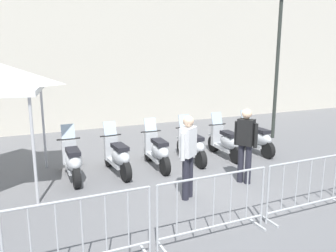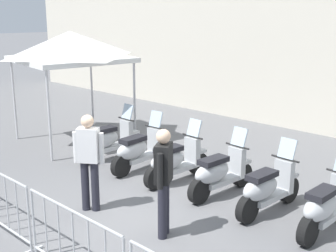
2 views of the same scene
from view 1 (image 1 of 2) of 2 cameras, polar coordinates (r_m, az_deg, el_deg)
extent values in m
plane|color=slate|center=(7.72, 6.97, -10.30)|extent=(120.00, 120.00, 0.00)
cylinder|color=black|center=(9.01, -16.34, -5.79)|extent=(0.21, 0.49, 0.48)
cylinder|color=black|center=(7.84, -15.16, -8.38)|extent=(0.21, 0.49, 0.48)
cube|color=#B7BABC|center=(8.41, -15.81, -6.74)|extent=(0.40, 0.90, 0.10)
ellipsoid|color=#B7BABC|center=(8.08, -15.63, -5.72)|extent=(0.47, 0.88, 0.40)
cube|color=black|center=(8.04, -15.75, -4.16)|extent=(0.36, 0.63, 0.10)
cube|color=#B7BABC|center=(8.75, -16.30, -4.20)|extent=(0.36, 0.19, 0.60)
cylinder|color=black|center=(8.66, -16.42, -2.11)|extent=(0.56, 0.11, 0.04)
cube|color=silver|center=(8.67, -16.53, -0.88)|extent=(0.34, 0.18, 0.35)
cube|color=#B7BABC|center=(8.94, -16.44, -4.14)|extent=(0.24, 0.34, 0.06)
cylinder|color=black|center=(9.13, -9.88, -5.24)|extent=(0.24, 0.50, 0.48)
cylinder|color=black|center=(8.02, -7.13, -7.60)|extent=(0.24, 0.50, 0.48)
cube|color=#B7BABC|center=(8.56, -8.61, -6.09)|extent=(0.46, 0.91, 0.10)
ellipsoid|color=#B7BABC|center=(8.23, -8.02, -5.05)|extent=(0.53, 0.90, 0.40)
cube|color=black|center=(8.20, -8.14, -3.52)|extent=(0.40, 0.65, 0.10)
cube|color=#B7BABC|center=(8.88, -9.58, -3.65)|extent=(0.36, 0.21, 0.60)
cylinder|color=black|center=(8.80, -9.66, -1.58)|extent=(0.56, 0.15, 0.04)
cube|color=silver|center=(8.80, -9.80, -0.37)|extent=(0.34, 0.20, 0.35)
cube|color=#B7BABC|center=(9.06, -9.94, -3.61)|extent=(0.26, 0.35, 0.06)
cylinder|color=black|center=(9.48, -3.23, -4.45)|extent=(0.19, 0.49, 0.48)
cylinder|color=black|center=(8.36, -0.53, -6.68)|extent=(0.19, 0.49, 0.48)
cube|color=#B7BABC|center=(8.90, -1.97, -5.25)|extent=(0.37, 0.89, 0.10)
ellipsoid|color=#B7BABC|center=(8.58, -1.36, -4.23)|extent=(0.45, 0.87, 0.40)
cube|color=black|center=(8.55, -1.43, -2.76)|extent=(0.34, 0.63, 0.10)
cube|color=#B7BABC|center=(9.22, -2.89, -2.91)|extent=(0.35, 0.18, 0.60)
cylinder|color=black|center=(9.15, -2.91, -0.91)|extent=(0.56, 0.09, 0.04)
cube|color=silver|center=(9.15, -3.02, 0.26)|extent=(0.33, 0.17, 0.35)
cube|color=#B7BABC|center=(9.40, -3.25, -2.87)|extent=(0.23, 0.34, 0.06)
cylinder|color=black|center=(9.97, 2.38, -3.61)|extent=(0.18, 0.49, 0.48)
cylinder|color=black|center=(8.90, 5.55, -5.58)|extent=(0.18, 0.49, 0.48)
cube|color=#B7BABC|center=(9.42, 3.87, -4.31)|extent=(0.36, 0.89, 0.10)
ellipsoid|color=#B7BABC|center=(9.11, 4.63, -3.31)|extent=(0.44, 0.87, 0.40)
cube|color=black|center=(9.08, 4.57, -1.92)|extent=(0.34, 0.62, 0.10)
cube|color=#B7BABC|center=(9.73, 2.83, -2.12)|extent=(0.35, 0.17, 0.60)
cylinder|color=black|center=(9.66, 2.85, -0.22)|extent=(0.56, 0.09, 0.04)
cube|color=silver|center=(9.66, 2.74, 0.88)|extent=(0.33, 0.17, 0.35)
cube|color=#B7BABC|center=(9.91, 2.39, -2.10)|extent=(0.23, 0.34, 0.06)
cylinder|color=black|center=(10.45, 7.70, -2.99)|extent=(0.19, 0.49, 0.48)
cylinder|color=black|center=(9.43, 11.40, -4.76)|extent=(0.19, 0.49, 0.48)
cube|color=#B7BABC|center=(9.92, 9.46, -3.61)|extent=(0.37, 0.89, 0.10)
ellipsoid|color=#B7BABC|center=(9.63, 10.36, -2.63)|extent=(0.45, 0.87, 0.40)
cube|color=black|center=(9.60, 10.31, -1.32)|extent=(0.34, 0.63, 0.10)
cube|color=#B7BABC|center=(10.22, 8.25, -1.55)|extent=(0.35, 0.18, 0.60)
cylinder|color=black|center=(10.14, 8.31, 0.26)|extent=(0.56, 0.10, 0.04)
cube|color=silver|center=(10.15, 8.20, 1.31)|extent=(0.33, 0.17, 0.35)
cube|color=#B7BABC|center=(10.38, 7.74, -1.55)|extent=(0.23, 0.34, 0.06)
cylinder|color=black|center=(11.02, 12.35, -2.38)|extent=(0.21, 0.50, 0.48)
cylinder|color=black|center=(10.08, 16.49, -3.93)|extent=(0.21, 0.50, 0.48)
cube|color=#B7BABC|center=(10.53, 14.34, -2.91)|extent=(0.40, 0.90, 0.10)
ellipsoid|color=#B7BABC|center=(10.27, 15.36, -1.97)|extent=(0.48, 0.88, 0.40)
cube|color=black|center=(10.24, 15.32, -0.73)|extent=(0.36, 0.63, 0.10)
cube|color=#B7BABC|center=(10.81, 13.00, -1.00)|extent=(0.36, 0.19, 0.60)
cylinder|color=black|center=(10.74, 13.08, 0.72)|extent=(0.56, 0.12, 0.04)
cube|color=silver|center=(10.74, 12.97, 1.70)|extent=(0.34, 0.18, 0.35)
cube|color=#B7BABC|center=(10.96, 12.41, -1.01)|extent=(0.24, 0.35, 0.06)
cylinder|color=#B2B5B7|center=(4.89, -26.13, -18.47)|extent=(0.04, 0.04, 1.05)
cylinder|color=#B2B5B7|center=(5.15, -3.12, -15.61)|extent=(0.04, 0.04, 1.05)
cylinder|color=#B2B5B7|center=(4.70, -14.57, -11.72)|extent=(1.93, 0.34, 0.04)
cylinder|color=#B2B5B7|center=(4.84, -22.23, -17.24)|extent=(0.02, 0.02, 0.87)
cylinder|color=#B2B5B7|center=(4.85, -18.23, -16.86)|extent=(0.02, 0.02, 0.87)
cylinder|color=#B2B5B7|center=(4.89, -14.29, -16.41)|extent=(0.02, 0.02, 0.87)
cylinder|color=#B2B5B7|center=(4.94, -10.45, -15.89)|extent=(0.02, 0.02, 0.87)
cylinder|color=#B2B5B7|center=(5.01, -6.72, -15.32)|extent=(0.02, 0.02, 0.87)
cube|color=#B2B5B7|center=(5.46, -1.00, -19.93)|extent=(0.11, 0.44, 0.04)
cube|color=#B2B5B7|center=(6.30, 14.76, -15.77)|extent=(0.11, 0.44, 0.04)
cylinder|color=#B2B5B7|center=(5.19, -1.84, -15.37)|extent=(0.04, 0.04, 1.05)
cylinder|color=#B2B5B7|center=(6.13, 15.59, -11.39)|extent=(0.04, 0.04, 1.05)
cylinder|color=#B2B5B7|center=(5.39, 7.83, -8.31)|extent=(1.93, 0.34, 0.04)
cylinder|color=#B2B5B7|center=(5.75, 7.58, -16.48)|extent=(1.93, 0.34, 0.04)
cylinder|color=#B2B5B7|center=(5.27, 1.52, -13.84)|extent=(0.02, 0.02, 0.87)
cylinder|color=#B2B5B7|center=(5.40, 4.70, -13.18)|extent=(0.02, 0.02, 0.87)
cylinder|color=#B2B5B7|center=(5.56, 7.70, -12.52)|extent=(0.02, 0.02, 0.87)
cylinder|color=#B2B5B7|center=(5.72, 10.52, -11.87)|extent=(0.02, 0.02, 0.87)
cylinder|color=#B2B5B7|center=(5.90, 13.16, -11.23)|extent=(0.02, 0.02, 0.87)
cube|color=#B2B5B7|center=(6.46, 16.73, -15.15)|extent=(0.11, 0.44, 0.04)
cylinder|color=#B2B5B7|center=(6.20, 16.46, -11.16)|extent=(0.04, 0.04, 1.05)
cylinder|color=#B2B5B7|center=(6.68, 23.11, -5.19)|extent=(1.93, 0.34, 0.04)
cylinder|color=#B2B5B7|center=(6.97, 22.52, -12.05)|extent=(1.93, 0.34, 0.04)
cylinder|color=#B2B5B7|center=(6.37, 18.75, -9.80)|extent=(0.02, 0.02, 0.87)
cylinder|color=#B2B5B7|center=(6.59, 20.85, -9.23)|extent=(0.02, 0.02, 0.87)
cylinder|color=#B2B5B7|center=(6.81, 22.81, -8.69)|extent=(0.02, 0.02, 0.87)
cylinder|color=#B2B5B7|center=(7.05, 24.63, -8.18)|extent=(0.02, 0.02, 0.87)
cylinder|color=#B2B5B7|center=(7.29, 26.33, -7.69)|extent=(0.02, 0.02, 0.87)
cylinder|color=#2D332D|center=(12.35, 17.87, 8.75)|extent=(0.12, 0.12, 4.70)
cylinder|color=#23232D|center=(6.93, 2.98, -8.85)|extent=(0.14, 0.14, 0.90)
cylinder|color=#23232D|center=(7.08, 3.66, -8.40)|extent=(0.14, 0.14, 0.90)
cube|color=silver|center=(6.78, 3.40, -2.67)|extent=(0.41, 0.41, 0.60)
sphere|color=beige|center=(6.69, 3.45, 0.81)|extent=(0.22, 0.22, 0.22)
cylinder|color=silver|center=(6.59, 2.49, -3.53)|extent=(0.09, 0.09, 0.55)
cylinder|color=silver|center=(6.99, 4.26, -2.66)|extent=(0.09, 0.09, 0.55)
cylinder|color=#23232D|center=(8.03, 12.16, -6.17)|extent=(0.14, 0.14, 0.90)
cylinder|color=#23232D|center=(7.97, 13.36, -6.38)|extent=(0.14, 0.14, 0.90)
cube|color=black|center=(7.80, 13.01, -1.03)|extent=(0.40, 0.42, 0.60)
sphere|color=beige|center=(7.72, 13.15, 2.01)|extent=(0.22, 0.22, 0.22)
cylinder|color=black|center=(7.89, 11.44, -1.18)|extent=(0.09, 0.09, 0.55)
cylinder|color=black|center=(7.73, 14.57, -1.60)|extent=(0.09, 0.09, 0.55)
cylinder|color=silver|center=(7.04, -21.70, -4.02)|extent=(0.06, 0.06, 2.15)
cylinder|color=silver|center=(9.29, -20.25, -0.20)|extent=(0.06, 0.06, 2.15)
camera|label=2|loc=(9.39, 58.58, 9.83)|focal=49.10mm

